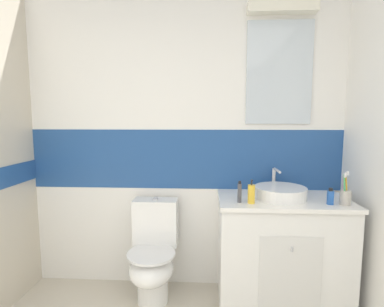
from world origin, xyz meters
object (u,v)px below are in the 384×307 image
Objects in this scene: sink_basin at (280,192)px; perfume_flask_small at (330,197)px; toilet at (153,255)px; soap_dispenser at (251,194)px; toothbrush_cup at (346,196)px; toothpaste_tube_upright at (240,192)px.

perfume_flask_small is (0.30, -0.15, 0.01)m from sink_basin.
toilet is (-0.97, 0.03, -0.53)m from sink_basin.
sink_basin reaches higher than soap_dispenser.
toothbrush_cup reaches higher than soap_dispenser.
toothpaste_tube_upright is at bearing 178.47° from toothbrush_cup.
soap_dispenser is 1.47× the size of perfume_flask_small.
sink_basin is 3.62× the size of perfume_flask_small.
toothbrush_cup reaches higher than toilet.
toothpaste_tube_upright is (-0.72, 0.02, 0.01)m from toothbrush_cup.
toilet is 4.64× the size of soap_dispenser.
perfume_flask_small is (0.54, -0.01, -0.01)m from soap_dispenser.
soap_dispenser is 0.54m from perfume_flask_small.
soap_dispenser is (-0.23, -0.14, 0.02)m from sink_basin.
toilet is 0.93m from soap_dispenser.
perfume_flask_small is at bearing -7.88° from toilet.
toilet is 0.87m from toothpaste_tube_upright.
toothbrush_cup is at bearing -0.41° from soap_dispenser.
sink_basin reaches higher than perfume_flask_small.
toothbrush_cup is at bearing -1.53° from toothpaste_tube_upright.
toothbrush_cup is 2.00× the size of perfume_flask_small.
sink_basin is 1.10m from toilet.
toothbrush_cup is (1.37, -0.17, 0.54)m from toilet.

